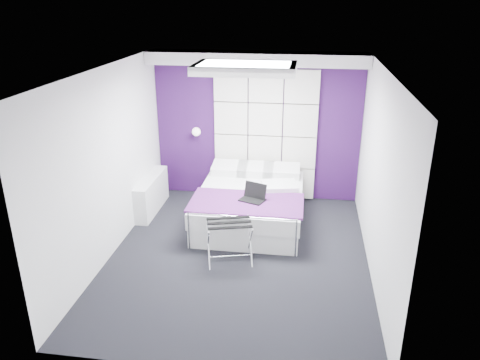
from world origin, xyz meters
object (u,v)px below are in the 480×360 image
object	(u,v)px
nightstand	(225,169)
laptop	(253,196)
bed	(251,204)
wall_lamp	(197,131)
radiator	(152,194)
luggage_rack	(229,241)

from	to	relation	value
nightstand	laptop	bearing A→B (deg)	-63.29
bed	nightstand	xyz separation A→B (m)	(-0.58, 0.90, 0.26)
wall_lamp	radiator	world-z (taller)	wall_lamp
wall_lamp	luggage_rack	xyz separation A→B (m)	(0.94, -2.18, -0.92)
luggage_rack	laptop	size ratio (longest dim) A/B	1.67
nightstand	luggage_rack	size ratio (longest dim) A/B	0.76
wall_lamp	nightstand	distance (m)	0.83
radiator	wall_lamp	bearing A→B (deg)	49.90
luggage_rack	laptop	world-z (taller)	laptop
nightstand	laptop	size ratio (longest dim) A/B	1.27
nightstand	luggage_rack	bearing A→B (deg)	-78.44
radiator	nightstand	size ratio (longest dim) A/B	2.63
radiator	nightstand	distance (m)	1.37
nightstand	luggage_rack	distance (m)	2.20
laptop	nightstand	bearing A→B (deg)	138.73
radiator	nightstand	xyz separation A→B (m)	(1.14, 0.72, 0.26)
radiator	laptop	xyz separation A→B (m)	(1.80, -0.59, 0.34)
wall_lamp	radiator	size ratio (longest dim) A/B	0.12
radiator	nightstand	world-z (taller)	radiator
wall_lamp	laptop	distance (m)	1.87
wall_lamp	nightstand	bearing A→B (deg)	-4.57
laptop	radiator	bearing A→B (deg)	-176.07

